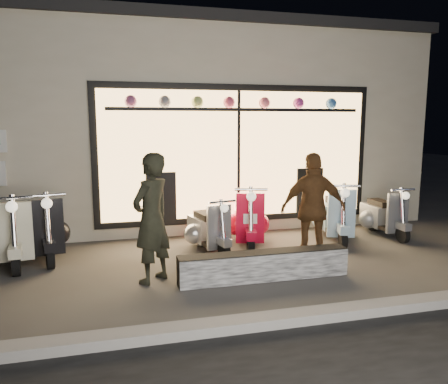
# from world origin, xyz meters

# --- Properties ---
(ground) EXTENTS (40.00, 40.00, 0.00)m
(ground) POSITION_xyz_m (0.00, 0.00, 0.00)
(ground) COLOR #383533
(ground) RESTS_ON ground
(kerb) EXTENTS (40.00, 0.25, 0.12)m
(kerb) POSITION_xyz_m (0.00, -2.00, 0.06)
(kerb) COLOR slate
(kerb) RESTS_ON ground
(shop_building) EXTENTS (10.20, 6.23, 4.20)m
(shop_building) POSITION_xyz_m (0.00, 4.98, 2.10)
(shop_building) COLOR beige
(shop_building) RESTS_ON ground
(graffiti_barrier) EXTENTS (2.40, 0.28, 0.40)m
(graffiti_barrier) POSITION_xyz_m (0.42, -0.65, 0.20)
(graffiti_barrier) COLOR black
(graffiti_barrier) RESTS_ON ground
(scooter_silver) EXTENTS (0.58, 1.28, 0.91)m
(scooter_silver) POSITION_xyz_m (-0.04, 0.97, 0.37)
(scooter_silver) COLOR black
(scooter_silver) RESTS_ON ground
(scooter_red) EXTENTS (0.70, 1.49, 1.06)m
(scooter_red) POSITION_xyz_m (0.77, 1.20, 0.43)
(scooter_red) COLOR black
(scooter_red) RESTS_ON ground
(scooter_black) EXTENTS (0.69, 1.51, 1.07)m
(scooter_black) POSITION_xyz_m (-2.68, 1.33, 0.43)
(scooter_black) COLOR black
(scooter_black) RESTS_ON ground
(scooter_cream) EXTENTS (0.62, 1.53, 1.09)m
(scooter_cream) POSITION_xyz_m (-3.05, 1.14, 0.44)
(scooter_cream) COLOR black
(scooter_cream) RESTS_ON ground
(scooter_blue) EXTENTS (0.79, 1.49, 1.07)m
(scooter_blue) POSITION_xyz_m (2.48, 1.14, 0.43)
(scooter_blue) COLOR black
(scooter_blue) RESTS_ON ground
(scooter_grey) EXTENTS (0.42, 1.30, 0.94)m
(scooter_grey) POSITION_xyz_m (3.49, 1.17, 0.38)
(scooter_grey) COLOR black
(scooter_grey) RESTS_ON ground
(man) EXTENTS (0.76, 0.75, 1.77)m
(man) POSITION_xyz_m (-1.07, -0.34, 0.88)
(man) COLOR black
(man) RESTS_ON ground
(woman) EXTENTS (1.06, 0.57, 1.71)m
(woman) POSITION_xyz_m (1.40, -0.12, 0.86)
(woman) COLOR brown
(woman) RESTS_ON ground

